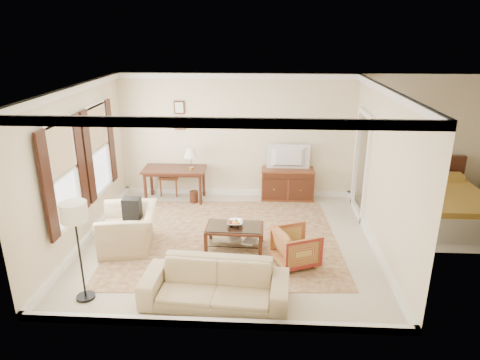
# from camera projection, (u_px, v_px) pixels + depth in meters

# --- Properties ---
(room_shell) EXTENTS (5.51, 5.01, 2.91)m
(room_shell) POSITION_uv_depth(u_px,v_px,m) (227.00, 113.00, 7.32)
(room_shell) COLOR beige
(room_shell) RESTS_ON ground
(annex_bedroom) EXTENTS (3.00, 2.70, 2.90)m
(annex_bedroom) POSITION_uv_depth(u_px,v_px,m) (448.00, 207.00, 8.89)
(annex_bedroom) COLOR beige
(annex_bedroom) RESTS_ON ground
(window_front) EXTENTS (0.12, 1.56, 1.80)m
(window_front) POSITION_uv_depth(u_px,v_px,m) (63.00, 174.00, 7.12)
(window_front) COLOR #CCB284
(window_front) RESTS_ON room_shell
(window_rear) EXTENTS (0.12, 1.56, 1.80)m
(window_rear) POSITION_uv_depth(u_px,v_px,m) (98.00, 149.00, 8.62)
(window_rear) COLOR #CCB284
(window_rear) RESTS_ON room_shell
(doorway) EXTENTS (0.10, 1.12, 2.25)m
(doorway) POSITION_uv_depth(u_px,v_px,m) (361.00, 167.00, 9.06)
(doorway) COLOR white
(doorway) RESTS_ON room_shell
(rug) EXTENTS (4.46, 3.88, 0.01)m
(rug) POSITION_uv_depth(u_px,v_px,m) (225.00, 238.00, 8.30)
(rug) COLOR #5A261E
(rug) RESTS_ON room_shell
(writing_desk) EXTENTS (1.43, 0.72, 0.78)m
(writing_desk) POSITION_uv_depth(u_px,v_px,m) (174.00, 173.00, 9.92)
(writing_desk) COLOR #3F1D12
(writing_desk) RESTS_ON room_shell
(desk_chair) EXTENTS (0.47, 0.47, 1.05)m
(desk_chair) POSITION_uv_depth(u_px,v_px,m) (170.00, 174.00, 10.31)
(desk_chair) COLOR brown
(desk_chair) RESTS_ON room_shell
(desk_lamp) EXTENTS (0.32, 0.32, 0.50)m
(desk_lamp) POSITION_uv_depth(u_px,v_px,m) (191.00, 158.00, 9.78)
(desk_lamp) COLOR silver
(desk_lamp) RESTS_ON writing_desk
(framed_prints) EXTENTS (0.25, 0.04, 0.68)m
(framed_prints) POSITION_uv_depth(u_px,v_px,m) (180.00, 115.00, 9.89)
(framed_prints) COLOR #3F1D12
(framed_prints) RESTS_ON room_shell
(sideboard) EXTENTS (1.21, 0.47, 0.75)m
(sideboard) POSITION_uv_depth(u_px,v_px,m) (287.00, 184.00, 10.07)
(sideboard) COLOR brown
(sideboard) RESTS_ON room_shell
(tv) EXTENTS (0.95, 0.54, 0.12)m
(tv) POSITION_uv_depth(u_px,v_px,m) (289.00, 150.00, 9.76)
(tv) COLOR black
(tv) RESTS_ON sideboard
(coffee_table) EXTENTS (1.06, 0.64, 0.44)m
(coffee_table) POSITION_uv_depth(u_px,v_px,m) (235.00, 231.00, 7.83)
(coffee_table) COLOR #3F1D12
(coffee_table) RESTS_ON room_shell
(fruit_bowl) EXTENTS (0.42, 0.42, 0.10)m
(fruit_bowl) POSITION_uv_depth(u_px,v_px,m) (235.00, 222.00, 7.82)
(fruit_bowl) COLOR silver
(fruit_bowl) RESTS_ON coffee_table
(book_a) EXTENTS (0.28, 0.13, 0.38)m
(book_a) POSITION_uv_depth(u_px,v_px,m) (229.00, 238.00, 7.92)
(book_a) COLOR brown
(book_a) RESTS_ON coffee_table
(book_b) EXTENTS (0.27, 0.13, 0.38)m
(book_b) POSITION_uv_depth(u_px,v_px,m) (244.00, 240.00, 7.86)
(book_b) COLOR brown
(book_b) RESTS_ON coffee_table
(striped_armchair) EXTENTS (0.85, 0.88, 0.70)m
(striped_armchair) POSITION_uv_depth(u_px,v_px,m) (296.00, 245.00, 7.29)
(striped_armchair) COLOR maroon
(striped_armchair) RESTS_ON room_shell
(club_armchair) EXTENTS (0.93, 1.25, 1.00)m
(club_armchair) POSITION_uv_depth(u_px,v_px,m) (128.00, 222.00, 7.81)
(club_armchair) COLOR tan
(club_armchair) RESTS_ON room_shell
(backpack) EXTENTS (0.33, 0.38, 0.40)m
(backpack) POSITION_uv_depth(u_px,v_px,m) (132.00, 207.00, 7.84)
(backpack) COLOR black
(backpack) RESTS_ON club_armchair
(sofa) EXTENTS (2.18, 0.78, 0.84)m
(sofa) POSITION_uv_depth(u_px,v_px,m) (215.00, 278.00, 6.21)
(sofa) COLOR tan
(sofa) RESTS_ON room_shell
(floor_lamp) EXTENTS (0.39, 0.39, 1.56)m
(floor_lamp) POSITION_uv_depth(u_px,v_px,m) (75.00, 219.00, 6.02)
(floor_lamp) COLOR black
(floor_lamp) RESTS_ON room_shell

